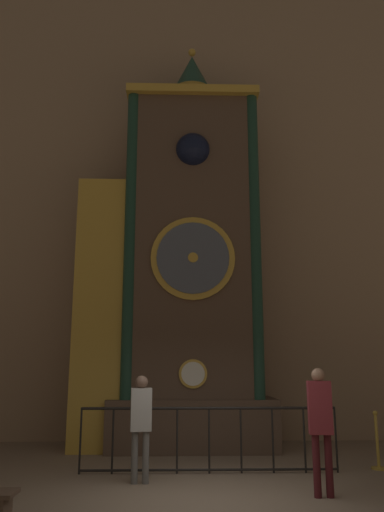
# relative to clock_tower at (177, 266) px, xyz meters

# --- Properties ---
(ground_plane) EXTENTS (28.00, 28.00, 0.00)m
(ground_plane) POSITION_rel_clock_tower_xyz_m (0.46, -4.45, -4.19)
(ground_plane) COLOR #75604C
(cathedral_back_wall) EXTENTS (24.00, 0.32, 14.73)m
(cathedral_back_wall) POSITION_rel_clock_tower_xyz_m (0.38, 1.40, 3.16)
(cathedral_back_wall) COLOR #997A5B
(cathedral_back_wall) RESTS_ON ground_plane
(clock_tower) EXTENTS (4.58, 1.85, 10.08)m
(clock_tower) POSITION_rel_clock_tower_xyz_m (0.00, 0.00, 0.00)
(clock_tower) COLOR brown
(clock_tower) RESTS_ON ground_plane
(railing_fence) EXTENTS (4.59, 0.05, 1.13)m
(railing_fence) POSITION_rel_clock_tower_xyz_m (0.59, -2.45, -3.57)
(railing_fence) COLOR black
(railing_fence) RESTS_ON ground_plane
(visitor_near) EXTENTS (0.37, 0.26, 1.69)m
(visitor_near) POSITION_rel_clock_tower_xyz_m (-0.58, -3.18, -3.17)
(visitor_near) COLOR #58554F
(visitor_near) RESTS_ON ground_plane
(visitor_far) EXTENTS (0.37, 0.27, 1.82)m
(visitor_far) POSITION_rel_clock_tower_xyz_m (2.14, -4.11, -3.09)
(visitor_far) COLOR #461518
(visitor_far) RESTS_ON ground_plane
(stanchion_post) EXTENTS (0.28, 0.28, 1.03)m
(stanchion_post) POSITION_rel_clock_tower_xyz_m (3.71, -2.19, -3.86)
(stanchion_post) COLOR #B28E33
(stanchion_post) RESTS_ON ground_plane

